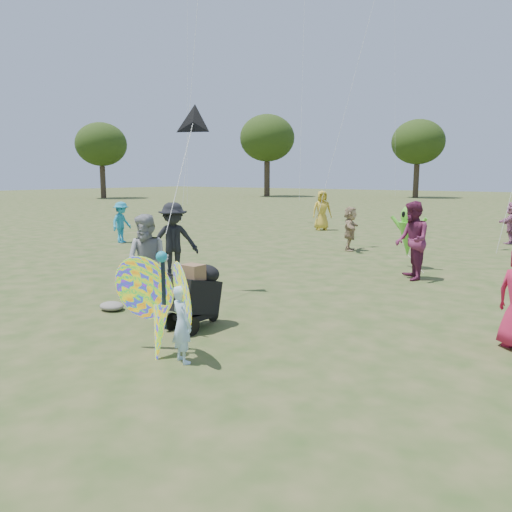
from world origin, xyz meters
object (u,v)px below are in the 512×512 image
(adult_man, at_px, (148,262))
(butterfly_kite, at_px, (161,304))
(child_girl, at_px, (182,324))
(crowd_g, at_px, (322,210))
(jogging_stroller, at_px, (197,292))
(crowd_i, at_px, (122,222))
(crowd_j, at_px, (512,223))
(crowd_d, at_px, (350,229))
(crowd_e, at_px, (412,241))
(alien_kite, at_px, (408,233))
(crowd_b, at_px, (173,241))

(adult_man, height_order, butterfly_kite, adult_man)
(child_girl, distance_m, crowd_g, 17.28)
(child_girl, xyz_separation_m, jogging_stroller, (-0.92, 1.31, 0.07))
(child_girl, xyz_separation_m, crowd_i, (-10.58, 7.61, 0.24))
(crowd_j, bearing_deg, butterfly_kite, 2.94)
(child_girl, height_order, crowd_d, crowd_d)
(adult_man, distance_m, crowd_e, 6.48)
(crowd_e, height_order, butterfly_kite, crowd_e)
(adult_man, bearing_deg, child_girl, -55.33)
(alien_kite, bearing_deg, butterfly_kite, -93.24)
(butterfly_kite, xyz_separation_m, alien_kite, (0.49, 8.72, 0.23))
(child_girl, distance_m, adult_man, 3.02)
(crowd_b, relative_size, crowd_g, 1.02)
(alien_kite, bearing_deg, adult_man, -109.95)
(child_girl, height_order, crowd_g, crowd_g)
(crowd_d, xyz_separation_m, alien_kite, (2.71, -2.08, 0.22))
(crowd_i, bearing_deg, crowd_j, -69.05)
(child_girl, bearing_deg, crowd_i, -16.92)
(crowd_j, bearing_deg, crowd_d, -28.70)
(crowd_i, relative_size, crowd_j, 0.99)
(crowd_e, xyz_separation_m, crowd_g, (-7.19, 8.69, -0.05))
(child_girl, bearing_deg, alien_kite, -71.67)
(crowd_e, relative_size, butterfly_kite, 1.11)
(adult_man, height_order, alien_kite, adult_man)
(crowd_g, bearing_deg, alien_kite, -90.47)
(crowd_e, xyz_separation_m, crowd_i, (-11.24, 0.30, -0.19))
(crowd_j, distance_m, jogging_stroller, 14.92)
(adult_man, relative_size, alien_kite, 1.05)
(crowd_j, bearing_deg, child_girl, 4.44)
(adult_man, bearing_deg, crowd_g, 83.91)
(jogging_stroller, distance_m, butterfly_kite, 1.38)
(adult_man, relative_size, butterfly_kite, 1.05)
(child_girl, xyz_separation_m, alien_kite, (0.07, 8.75, 0.43))
(crowd_d, height_order, crowd_e, crowd_e)
(crowd_d, distance_m, butterfly_kite, 11.03)
(crowd_i, bearing_deg, crowd_g, -39.74)
(adult_man, distance_m, alien_kite, 7.54)
(butterfly_kite, height_order, alien_kite, alien_kite)
(crowd_j, distance_m, butterfly_kite, 16.12)
(crowd_i, bearing_deg, adult_man, -140.31)
(crowd_d, relative_size, alien_kite, 0.86)
(crowd_g, bearing_deg, adult_man, -117.07)
(adult_man, relative_size, crowd_j, 1.16)
(crowd_d, distance_m, alien_kite, 3.42)
(crowd_i, xyz_separation_m, crowd_j, (12.08, 8.43, 0.01))
(crowd_g, bearing_deg, child_girl, -110.56)
(crowd_d, distance_m, jogging_stroller, 9.67)
(crowd_j, bearing_deg, alien_kite, -1.31)
(crowd_b, xyz_separation_m, butterfly_kite, (3.76, -3.98, -0.20))
(child_girl, relative_size, jogging_stroller, 0.99)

